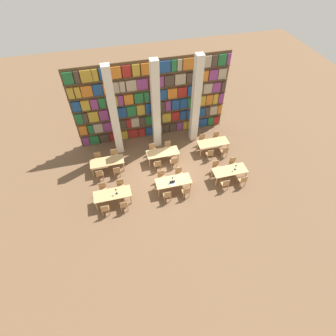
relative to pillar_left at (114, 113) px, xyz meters
name	(u,v)px	position (x,y,z in m)	size (l,w,h in m)	color
ground_plane	(168,174)	(2.58, -2.90, -3.00)	(40.00, 40.00, 0.00)	brown
bookshelf_bank	(152,102)	(2.59, 1.12, -0.31)	(10.14, 0.35, 5.50)	brown
pillar_left	(114,113)	(0.00, 0.00, 0.00)	(0.48, 0.48, 6.00)	silver
pillar_center	(156,107)	(2.58, 0.00, 0.00)	(0.48, 0.48, 6.00)	silver
pillar_right	(196,101)	(5.17, 0.00, 0.00)	(0.48, 0.48, 6.00)	silver
reading_table_0	(112,195)	(-0.88, -4.20, -2.34)	(2.05, 0.83, 0.75)	tan
chair_0	(105,209)	(-1.37, -4.89, -2.53)	(0.42, 0.40, 0.87)	tan
chair_1	(103,189)	(-1.37, -3.50, -2.53)	(0.42, 0.40, 0.87)	tan
chair_2	(124,205)	(-0.36, -4.89, -2.53)	(0.42, 0.40, 0.87)	tan
chair_3	(121,185)	(-0.36, -3.50, -2.53)	(0.42, 0.40, 0.87)	tan
desk_lamp_0	(116,190)	(-0.64, -4.24, -1.97)	(0.14, 0.14, 0.42)	#232328
reading_table_1	(173,182)	(2.62, -4.13, -2.34)	(2.05, 0.83, 0.75)	tan
chair_4	(167,195)	(2.07, -4.83, -2.53)	(0.42, 0.40, 0.87)	tan
chair_5	(161,177)	(2.07, -3.43, -2.53)	(0.42, 0.40, 0.87)	tan
chair_6	(186,191)	(3.17, -4.83, -2.53)	(0.42, 0.40, 0.87)	tan
chair_7	(179,173)	(3.17, -3.43, -2.53)	(0.42, 0.40, 0.87)	tan
desk_lamp_1	(172,179)	(2.55, -4.18, -1.98)	(0.14, 0.14, 0.41)	#232328
laptop	(173,184)	(2.51, -4.35, -2.21)	(0.32, 0.22, 0.21)	silver
reading_table_2	(230,171)	(6.09, -4.16, -2.34)	(2.05, 0.83, 0.75)	tan
chair_8	(225,184)	(5.53, -4.86, -2.53)	(0.42, 0.40, 0.87)	tan
chair_9	(216,167)	(5.53, -3.46, -2.53)	(0.42, 0.40, 0.87)	tan
chair_10	(243,180)	(6.64, -4.86, -2.53)	(0.42, 0.40, 0.87)	tan
chair_11	(233,163)	(6.64, -3.46, -2.53)	(0.42, 0.40, 0.87)	tan
desk_lamp_2	(236,166)	(6.40, -4.19, -1.98)	(0.14, 0.14, 0.40)	#232328
reading_table_3	(107,162)	(-0.93, -1.60, -2.34)	(2.05, 0.83, 0.75)	tan
chair_12	(100,174)	(-1.47, -2.30, -2.53)	(0.42, 0.40, 0.87)	tan
chair_13	(98,158)	(-1.47, -0.90, -2.53)	(0.42, 0.40, 0.87)	tan
chair_14	(117,171)	(-0.44, -2.30, -2.53)	(0.42, 0.40, 0.87)	tan
chair_15	(114,155)	(-0.44, -0.90, -2.53)	(0.42, 0.40, 0.87)	tan
reading_table_4	(163,153)	(2.58, -1.68, -2.34)	(2.05, 0.83, 0.75)	tan
chair_16	(157,164)	(2.07, -2.38, -2.53)	(0.42, 0.40, 0.87)	tan
chair_17	(153,149)	(2.07, -0.98, -2.53)	(0.42, 0.40, 0.87)	tan
chair_18	(174,161)	(3.12, -2.38, -2.53)	(0.42, 0.40, 0.87)	tan
chair_19	(168,147)	(3.12, -0.98, -2.53)	(0.42, 0.40, 0.87)	tan
reading_table_5	(213,143)	(6.02, -1.58, -2.34)	(2.05, 0.83, 0.75)	tan
chair_20	(210,154)	(5.55, -2.28, -2.53)	(0.42, 0.40, 0.87)	tan
chair_21	(202,140)	(5.55, -0.89, -2.53)	(0.42, 0.40, 0.87)	tan
chair_22	(224,151)	(6.57, -2.28, -2.53)	(0.42, 0.40, 0.87)	tan
chair_23	(216,137)	(6.57, -0.89, -2.53)	(0.42, 0.40, 0.87)	tan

